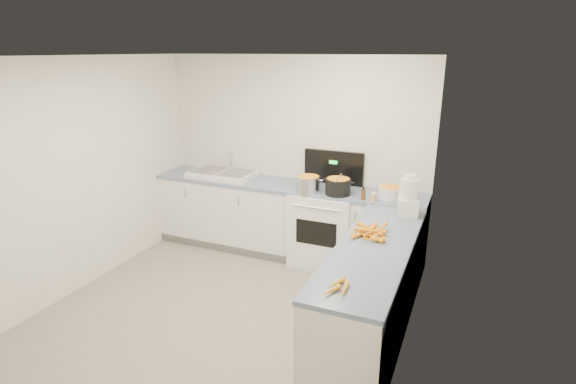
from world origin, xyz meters
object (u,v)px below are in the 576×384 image
at_px(black_pot, 338,187).
at_px(spice_jar, 374,198).
at_px(stove, 325,225).
at_px(extract_bottle, 363,194).
at_px(mixing_bowl, 391,192).
at_px(steel_pot, 308,185).
at_px(food_processor, 409,198).
at_px(sink, 223,174).

height_order(black_pot, spice_jar, black_pot).
distance_m(stove, spice_jar, 0.84).
relative_size(stove, spice_jar, 15.37).
bearing_deg(extract_bottle, mixing_bowl, 32.50).
bearing_deg(steel_pot, spice_jar, -3.45).
height_order(black_pot, mixing_bowl, black_pot).
relative_size(stove, mixing_bowl, 4.65).
bearing_deg(food_processor, stove, 154.63).
distance_m(steel_pot, black_pot, 0.36).
bearing_deg(mixing_bowl, food_processor, -61.27).
distance_m(sink, spice_jar, 2.09).
distance_m(stove, food_processor, 1.32).
relative_size(mixing_bowl, spice_jar, 3.31).
relative_size(sink, black_pot, 2.92).
xyz_separation_m(steel_pot, food_processor, (1.21, -0.33, 0.10)).
bearing_deg(mixing_bowl, spice_jar, -128.47).
relative_size(mixing_bowl, food_processor, 0.69).
relative_size(steel_pot, mixing_bowl, 0.98).
bearing_deg(stove, sink, 179.38).
xyz_separation_m(extract_bottle, spice_jar, (0.12, -0.02, -0.02)).
bearing_deg(mixing_bowl, extract_bottle, -147.50).
distance_m(sink, mixing_bowl, 2.23).
bearing_deg(spice_jar, sink, 173.79).
relative_size(stove, extract_bottle, 10.90).
bearing_deg(steel_pot, sink, 172.08).
bearing_deg(extract_bottle, sink, 173.83).
relative_size(black_pot, spice_jar, 3.32).
xyz_separation_m(stove, black_pot, (0.18, -0.12, 0.55)).
distance_m(mixing_bowl, extract_bottle, 0.33).
height_order(sink, spice_jar, sink).
height_order(mixing_bowl, extract_bottle, mixing_bowl).
height_order(steel_pot, mixing_bowl, steel_pot).
relative_size(black_pot, food_processor, 0.69).
bearing_deg(food_processor, black_pot, 156.57).
distance_m(sink, steel_pot, 1.29).
bearing_deg(spice_jar, black_pot, 168.75).
height_order(sink, mixing_bowl, sink).
height_order(extract_bottle, food_processor, food_processor).
bearing_deg(spice_jar, steel_pot, 176.55).
bearing_deg(mixing_bowl, stove, 178.52).
distance_m(extract_bottle, food_processor, 0.62).
relative_size(black_pot, mixing_bowl, 1.00).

